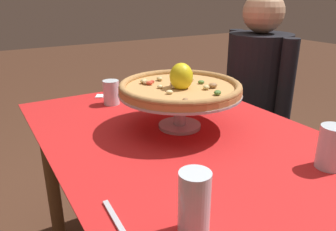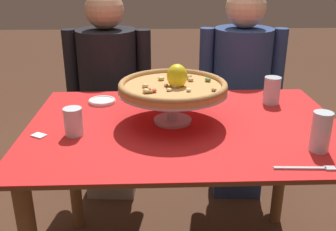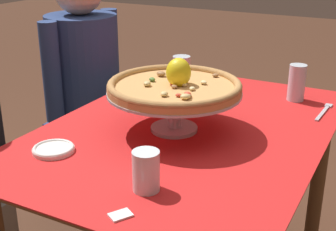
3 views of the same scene
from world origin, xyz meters
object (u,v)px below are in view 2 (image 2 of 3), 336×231
diner_left (110,100)px  diner_right (239,99)px  side_plate (102,101)px  water_glass_front_right (321,134)px  sugar_packet (39,135)px  water_glass_side_left (74,123)px  dinner_fork (308,168)px  pizza_stand (173,97)px  pizza (173,85)px  water_glass_back_right (272,92)px

diner_left → diner_right: diner_right is taller
side_plate → diner_left: bearing=92.8°
water_glass_front_right → sugar_packet: bearing=171.0°
water_glass_side_left → dinner_fork: (0.77, -0.29, -0.04)m
water_glass_front_right → diner_right: size_ratio=0.11×
water_glass_side_left → diner_left: 0.85m
pizza_stand → diner_left: size_ratio=0.36×
water_glass_front_right → side_plate: (-0.79, 0.51, -0.05)m
pizza_stand → dinner_fork: size_ratio=2.25×
dinner_fork → diner_left: size_ratio=0.16×
side_plate → pizza: bearing=-37.4°
pizza → water_glass_back_right: 0.50m
water_glass_front_right → side_plate: 0.94m
side_plate → sugar_packet: bearing=-117.8°
water_glass_side_left → diner_left: diner_left is taller
water_glass_back_right → sugar_packet: (-0.95, -0.32, -0.05)m
pizza → dinner_fork: 0.58m
pizza_stand → water_glass_front_right: size_ratio=3.07×
pizza → side_plate: 0.42m
pizza_stand → water_glass_side_left: 0.39m
water_glass_front_right → water_glass_back_right: bearing=93.2°
dinner_fork → water_glass_front_right: bearing=57.0°
diner_right → sugar_packet: bearing=-138.7°
sugar_packet → diner_right: 1.24m
water_glass_back_right → sugar_packet: 1.01m
pizza → water_glass_side_left: (-0.37, -0.11, -0.11)m
diner_right → diner_left: bearing=178.3°
pizza → dinner_fork: pizza is taller
water_glass_front_right → sugar_packet: 0.99m
dinner_fork → diner_right: (0.03, 1.09, -0.15)m
pizza → water_glass_front_right: bearing=-29.8°
water_glass_back_right → dinner_fork: bearing=-95.2°
water_glass_side_left → water_glass_front_right: 0.87m
water_glass_front_right → diner_left: bearing=129.4°
pizza_stand → pizza: 0.05m
pizza_stand → dinner_fork: pizza_stand is taller
pizza → water_glass_back_right: size_ratio=3.46×
pizza → side_plate: pizza is taller
sugar_packet → diner_left: diner_left is taller
pizza_stand → side_plate: (-0.31, 0.24, -0.10)m
side_plate → diner_right: bearing=31.8°
water_glass_front_right → side_plate: size_ratio=1.14×
pizza_stand → diner_right: size_ratio=0.35×
water_glass_side_left → diner_right: 1.15m
sugar_packet → water_glass_front_right: bearing=-9.0°
pizza → water_glass_back_right: bearing=23.8°
diner_left → diner_right: 0.76m
diner_right → dinner_fork: bearing=-91.4°
pizza_stand → dinner_fork: 0.57m
pizza → water_glass_front_right: size_ratio=3.05×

